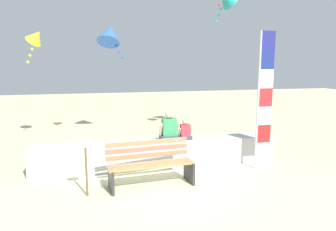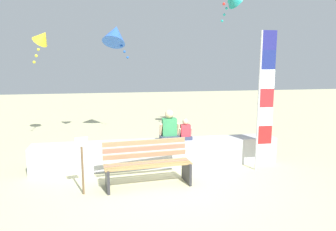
% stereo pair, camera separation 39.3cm
% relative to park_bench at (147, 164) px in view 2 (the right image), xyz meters
% --- Properties ---
extents(ground_plane, '(40.00, 40.00, 0.00)m').
position_rel_park_bench_xyz_m(ground_plane, '(0.41, -0.18, -0.42)').
color(ground_plane, '#C5C192').
extents(seawall_ledge, '(5.84, 0.56, 0.63)m').
position_rel_park_bench_xyz_m(seawall_ledge, '(0.41, 1.12, -0.11)').
color(seawall_ledge, '#B4B6BB').
rests_on(seawall_ledge, ground).
extents(park_bench, '(1.79, 0.76, 0.88)m').
position_rel_park_bench_xyz_m(park_bench, '(0.00, 0.00, 0.00)').
color(park_bench, '#A5804C').
rests_on(park_bench, ground).
extents(person_adult, '(0.48, 0.35, 0.73)m').
position_rel_park_bench_xyz_m(person_adult, '(0.67, 1.12, 0.49)').
color(person_adult, '#313C4E').
rests_on(person_adult, seawall_ledge).
extents(person_child, '(0.33, 0.24, 0.51)m').
position_rel_park_bench_xyz_m(person_child, '(1.06, 1.12, 0.40)').
color(person_child, '#313855').
rests_on(person_child, seawall_ledge).
extents(flag_banner, '(0.38, 0.05, 3.16)m').
position_rel_park_bench_xyz_m(flag_banner, '(2.70, 0.42, 1.35)').
color(flag_banner, '#B7B7BC').
rests_on(flag_banner, ground).
extents(kite_blue, '(1.03, 1.14, 1.20)m').
position_rel_park_bench_xyz_m(kite_blue, '(-0.47, 4.31, 2.91)').
color(kite_blue, blue).
extents(kite_yellow, '(0.75, 0.73, 1.05)m').
position_rel_park_bench_xyz_m(kite_yellow, '(-2.59, 3.90, 2.75)').
color(kite_yellow, yellow).
extents(sign_post, '(0.24, 0.06, 1.11)m').
position_rel_park_bench_xyz_m(sign_post, '(-1.25, -0.27, 0.25)').
color(sign_post, brown).
rests_on(sign_post, ground).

